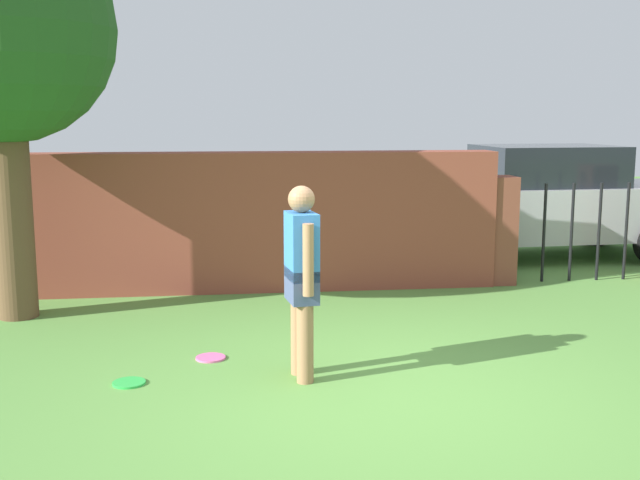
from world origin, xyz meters
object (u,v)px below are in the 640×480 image
object	(u,v)px
car	(545,202)
frisbee_pink	(211,358)
frisbee_green	(129,383)
tree	(1,34)
person	(302,273)

from	to	relation	value
car	frisbee_pink	world-z (taller)	car
frisbee_green	frisbee_pink	bearing A→B (deg)	41.74
frisbee_pink	frisbee_green	distance (m)	0.88
tree	car	size ratio (longest dim) A/B	0.99
tree	frisbee_pink	world-z (taller)	tree
car	frisbee_pink	size ratio (longest dim) A/B	15.85
frisbee_pink	frisbee_green	world-z (taller)	same
person	frisbee_pink	size ratio (longest dim) A/B	6.00
person	frisbee_green	size ratio (longest dim) A/B	6.00
frisbee_pink	frisbee_green	size ratio (longest dim) A/B	1.00
person	car	xyz separation A→B (m)	(4.25, 5.06, -0.04)
tree	car	world-z (taller)	tree
car	frisbee_pink	xyz separation A→B (m)	(-5.02, -4.45, -0.85)
tree	car	xyz separation A→B (m)	(7.13, 2.73, -2.14)
person	car	world-z (taller)	car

